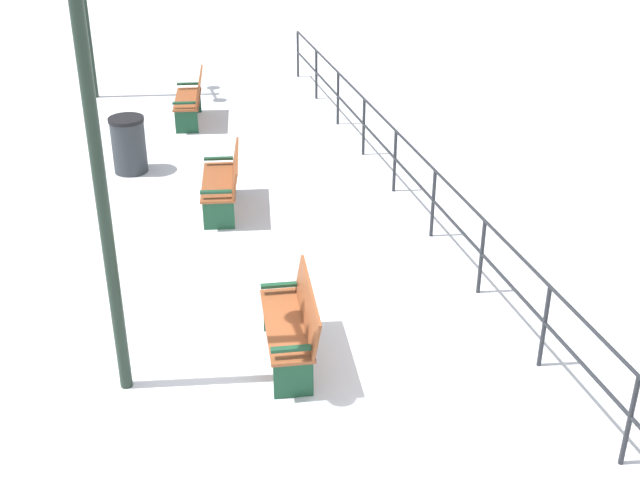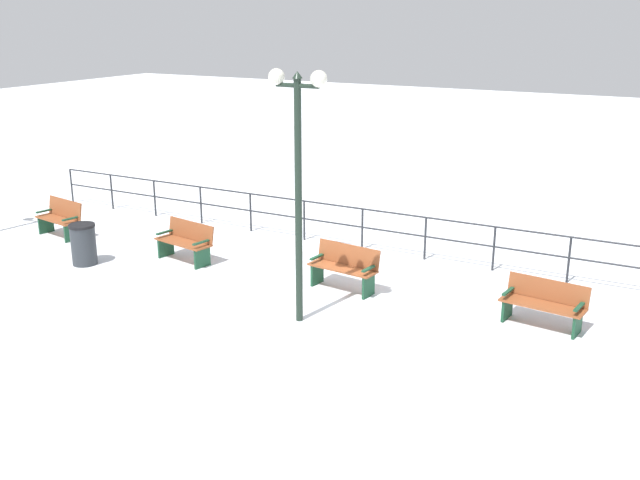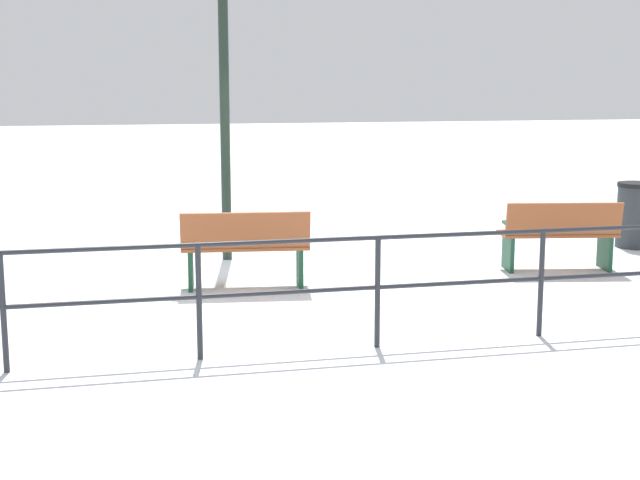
{
  "view_description": "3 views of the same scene",
  "coord_description": "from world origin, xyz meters",
  "views": [
    {
      "loc": [
        1.61,
        7.4,
        5.49
      ],
      "look_at": [
        -0.85,
        -1.75,
        0.49
      ],
      "focal_mm": 47.35,
      "sensor_mm": 36.0,
      "label": 1
    },
    {
      "loc": [
        12.53,
        6.23,
        5.45
      ],
      "look_at": [
        -0.99,
        -1.05,
        0.64
      ],
      "focal_mm": 41.25,
      "sensor_mm": 36.0,
      "label": 2
    },
    {
      "loc": [
        -10.17,
        1.5,
        2.36
      ],
      "look_at": [
        -0.43,
        -0.78,
        0.6
      ],
      "focal_mm": 51.05,
      "sensor_mm": 36.0,
      "label": 3
    }
  ],
  "objects": [
    {
      "name": "bench_third",
      "position": [
        -0.08,
        0.01,
        0.48
      ],
      "size": [
        0.68,
        1.5,
        0.91
      ],
      "rotation": [
        0.0,
        0.0,
        -0.12
      ],
      "color": "brown",
      "rests_on": "ground"
    },
    {
      "name": "bench_second",
      "position": [
        0.03,
        -3.95,
        0.46
      ],
      "size": [
        0.8,
        1.51,
        0.89
      ],
      "rotation": [
        0.0,
        0.0,
        -0.18
      ],
      "color": "brown",
      "rests_on": "ground"
    },
    {
      "name": "ground_plane",
      "position": [
        0.0,
        0.0,
        0.0
      ],
      "size": [
        80.0,
        80.0,
        0.0
      ],
      "primitive_type": "plane",
      "color": "white",
      "rests_on": "ground"
    },
    {
      "name": "lamppost_middle",
      "position": [
        1.73,
        -0.01,
        3.13
      ],
      "size": [
        0.28,
        1.1,
        4.52
      ],
      "color": "#1E2D23",
      "rests_on": "ground"
    },
    {
      "name": "waterfront_railing",
      "position": [
        -2.63,
        0.0,
        0.68
      ],
      "size": [
        0.05,
        20.6,
        1.02
      ],
      "color": "#26282D",
      "rests_on": "ground"
    },
    {
      "name": "trash_bin",
      "position": [
        1.29,
        -5.82,
        0.47
      ],
      "size": [
        0.58,
        0.58,
        0.93
      ],
      "color": "#2D3338",
      "rests_on": "ground"
    }
  ]
}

